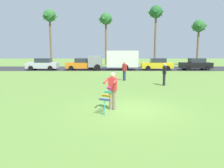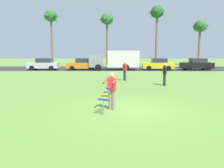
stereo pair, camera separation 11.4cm
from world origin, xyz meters
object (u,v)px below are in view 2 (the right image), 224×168
(parked_truck_grey_van, at_px, (117,60))
(palm_tree_far_left, at_px, (200,28))
(parked_car_yellow, at_px, (158,64))
(palm_tree_centre_far, at_px, (157,15))
(parked_car_silver, at_px, (44,64))
(parked_car_black, at_px, (197,64))
(kite_held, at_px, (105,97))
(person_kite_flyer, at_px, (112,89))
(parked_car_orange, at_px, (83,64))
(palm_tree_right_near, at_px, (107,21))
(person_walker_far, at_px, (165,74))
(person_walker_near, at_px, (125,70))
(palm_tree_left_near, at_px, (51,18))

(parked_truck_grey_van, height_order, palm_tree_far_left, palm_tree_far_left)
(parked_car_yellow, height_order, palm_tree_centre_far, palm_tree_centre_far)
(parked_car_silver, xyz_separation_m, parked_car_black, (20.96, 0.00, 0.00))
(kite_held, relative_size, palm_tree_far_left, 0.15)
(person_kite_flyer, distance_m, palm_tree_far_left, 33.41)
(parked_car_orange, distance_m, palm_tree_centre_far, 16.19)
(parked_car_orange, height_order, palm_tree_right_near, palm_tree_right_near)
(parked_car_orange, height_order, person_walker_far, person_walker_far)
(person_kite_flyer, height_order, parked_truck_grey_van, parked_truck_grey_van)
(parked_truck_grey_van, height_order, parked_car_black, parked_truck_grey_van)
(parked_car_orange, bearing_deg, palm_tree_far_left, 24.84)
(parked_car_silver, xyz_separation_m, palm_tree_centre_far, (16.89, 8.31, 7.76))
(palm_tree_right_near, height_order, person_walker_near, palm_tree_right_near)
(parked_truck_grey_van, bearing_deg, kite_held, -92.16)
(palm_tree_far_left, height_order, person_walker_far, palm_tree_far_left)
(person_kite_flyer, xyz_separation_m, parked_car_orange, (-4.15, 20.58, -0.18))
(person_kite_flyer, distance_m, person_walker_far, 8.21)
(parked_car_yellow, bearing_deg, palm_tree_right_near, 124.83)
(palm_tree_left_near, bearing_deg, palm_tree_centre_far, -3.15)
(kite_held, relative_size, parked_car_silver, 0.27)
(person_kite_flyer, relative_size, parked_car_yellow, 0.41)
(parked_car_silver, bearing_deg, parked_car_orange, 0.01)
(palm_tree_far_left, bearing_deg, parked_car_yellow, -134.71)
(palm_tree_left_near, distance_m, palm_tree_right_near, 9.74)
(parked_car_silver, bearing_deg, parked_truck_grey_van, -0.00)
(palm_tree_left_near, xyz_separation_m, person_walker_near, (11.87, -19.91, -7.18))
(parked_car_orange, relative_size, parked_truck_grey_van, 0.63)
(palm_tree_left_near, bearing_deg, person_walker_far, -56.92)
(person_kite_flyer, relative_size, parked_car_silver, 0.41)
(parked_truck_grey_van, xyz_separation_m, person_walker_near, (0.56, -10.60, -0.48))
(parked_car_yellow, relative_size, person_walker_near, 2.46)
(parked_truck_grey_van, height_order, palm_tree_left_near, palm_tree_left_near)
(palm_tree_right_near, bearing_deg, parked_car_orange, -106.28)
(kite_held, bearing_deg, parked_car_orange, 100.31)
(parked_car_yellow, xyz_separation_m, palm_tree_right_near, (-7.27, 10.45, 6.98))
(parked_car_silver, bearing_deg, person_walker_near, -44.96)
(kite_held, bearing_deg, parked_car_silver, 113.43)
(parked_car_black, distance_m, palm_tree_right_near, 17.75)
(kite_held, relative_size, parked_car_yellow, 0.27)
(parked_car_black, bearing_deg, person_walker_far, -118.86)
(parked_car_orange, bearing_deg, parked_car_black, 0.00)
(palm_tree_far_left, bearing_deg, parked_truck_grey_van, -148.44)
(parked_car_yellow, xyz_separation_m, person_walker_far, (-2.13, -13.42, 0.16))
(parked_car_silver, relative_size, palm_tree_far_left, 0.54)
(person_kite_flyer, bearing_deg, parked_car_orange, 101.41)
(parked_car_yellow, bearing_deg, person_walker_far, -99.00)
(kite_held, relative_size, person_walker_far, 0.67)
(person_kite_flyer, height_order, parked_car_orange, person_kite_flyer)
(parked_car_silver, relative_size, person_walker_near, 2.44)
(parked_car_silver, bearing_deg, parked_car_black, 0.00)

